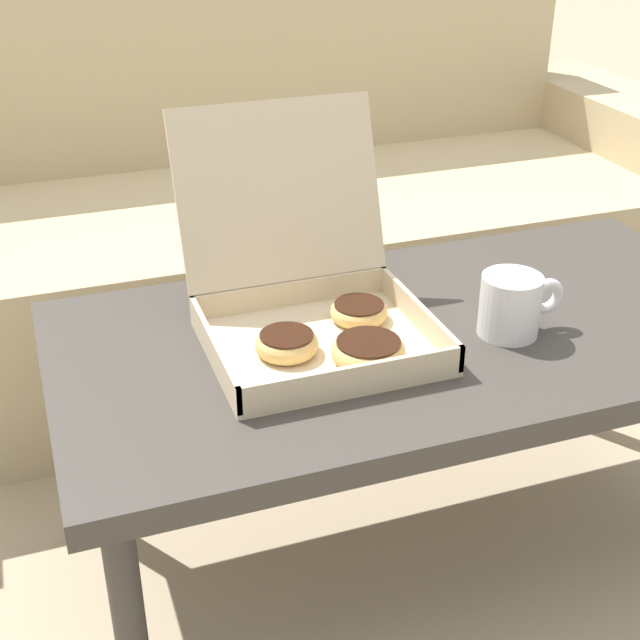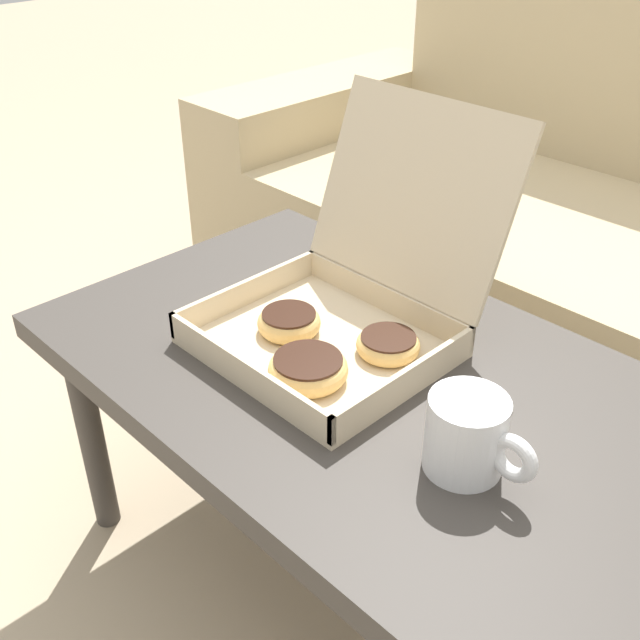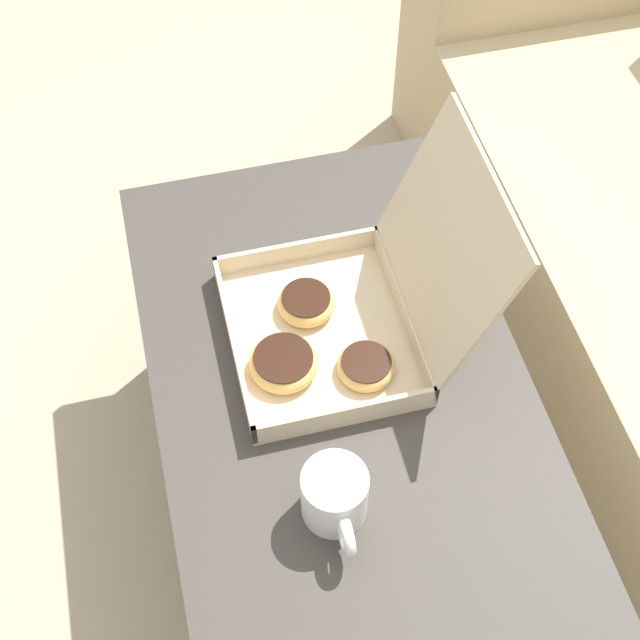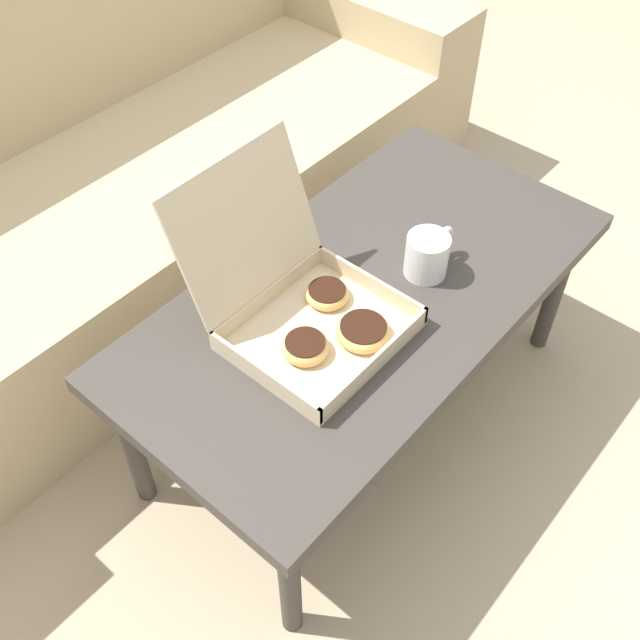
# 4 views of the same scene
# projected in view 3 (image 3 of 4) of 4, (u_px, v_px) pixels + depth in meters

# --- Properties ---
(ground_plane) EXTENTS (12.00, 12.00, 0.00)m
(ground_plane) POSITION_uv_depth(u_px,v_px,m) (383.00, 528.00, 1.74)
(ground_plane) COLOR tan
(coffee_table) EXTENTS (1.15, 0.59, 0.46)m
(coffee_table) POSITION_uv_depth(u_px,v_px,m) (353.00, 439.00, 1.40)
(coffee_table) COLOR #3D3833
(coffee_table) RESTS_ON ground_plane
(pastry_box) EXTENTS (0.34, 0.39, 0.32)m
(pastry_box) POSITION_uv_depth(u_px,v_px,m) (346.00, 317.00, 1.40)
(pastry_box) COLOR beige
(pastry_box) RESTS_ON coffee_table
(coffee_mug) EXTENTS (0.14, 0.09, 0.10)m
(coffee_mug) POSITION_uv_depth(u_px,v_px,m) (335.00, 497.00, 1.24)
(coffee_mug) COLOR white
(coffee_mug) RESTS_ON coffee_table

